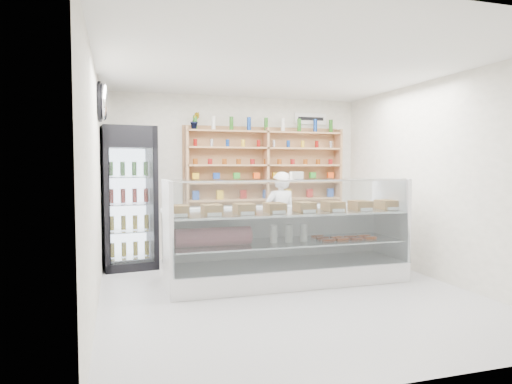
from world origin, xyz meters
name	(u,v)px	position (x,y,z in m)	size (l,w,h in m)	color
room	(287,181)	(0.00, 0.00, 1.40)	(5.00, 5.00, 5.00)	#B5B6BB
display_counter	(287,255)	(0.18, 0.47, 0.38)	(3.26, 0.97, 1.42)	white
shop_worker	(280,219)	(0.47, 1.53, 0.75)	(0.55, 0.36, 1.49)	silver
drinks_cooler	(128,197)	(-1.85, 2.07, 1.10)	(0.87, 0.85, 2.19)	black
wall_shelving	(266,166)	(0.50, 2.34, 1.59)	(2.84, 0.28, 1.33)	#B27754
potted_plant	(195,121)	(-0.75, 2.34, 2.34)	(0.16, 0.13, 0.29)	#1E6626
security_mirror	(104,102)	(-2.17, 1.20, 2.45)	(0.15, 0.50, 0.50)	silver
wall_sign	(310,119)	(1.40, 2.47, 2.45)	(0.62, 0.03, 0.20)	white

